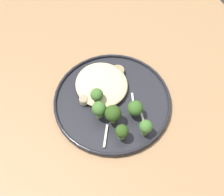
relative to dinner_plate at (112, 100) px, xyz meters
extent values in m
plane|color=#2D2B28|center=(0.00, 0.03, -0.75)|extent=(6.00, 6.00, 0.00)
cube|color=#9E754C|center=(0.00, 0.03, -0.03)|extent=(1.40, 1.00, 0.04)
cube|color=olive|center=(0.64, -0.41, -0.40)|extent=(0.06, 0.06, 0.70)
cylinder|color=#232328|center=(0.00, 0.00, 0.00)|extent=(0.29, 0.29, 0.01)
torus|color=black|center=(0.00, 0.00, 0.01)|extent=(0.29, 0.29, 0.01)
ellipsoid|color=beige|center=(0.05, 0.01, 0.01)|extent=(0.14, 0.13, 0.02)
cylinder|color=beige|center=(0.02, 0.07, 0.01)|extent=(0.02, 0.02, 0.02)
cylinder|color=#988766|center=(0.02, 0.07, 0.02)|extent=(0.02, 0.02, 0.00)
cylinder|color=#E5C689|center=(0.07, -0.05, 0.01)|extent=(0.03, 0.03, 0.01)
cylinder|color=#958159|center=(0.07, -0.05, 0.02)|extent=(0.03, 0.03, 0.00)
cylinder|color=#E5C689|center=(0.04, 0.01, 0.01)|extent=(0.03, 0.03, 0.01)
cylinder|color=#958159|center=(0.04, 0.01, 0.02)|extent=(0.02, 0.02, 0.00)
cylinder|color=#E5C689|center=(0.04, -0.02, 0.01)|extent=(0.02, 0.02, 0.01)
cylinder|color=#958159|center=(0.04, -0.02, 0.02)|extent=(0.02, 0.02, 0.00)
cylinder|color=#7A994C|center=(-0.10, 0.02, 0.01)|extent=(0.02, 0.02, 0.02)
sphere|color=#2D4C19|center=(-0.10, 0.02, 0.03)|extent=(0.03, 0.03, 0.03)
cylinder|color=#89A356|center=(-0.06, -0.03, 0.01)|extent=(0.01, 0.01, 0.02)
sphere|color=#386023|center=(-0.06, -0.03, 0.03)|extent=(0.04, 0.04, 0.04)
cylinder|color=#89A356|center=(-0.05, 0.02, 0.01)|extent=(0.02, 0.02, 0.02)
sphere|color=#2D4C19|center=(-0.05, 0.02, 0.04)|extent=(0.04, 0.04, 0.04)
cylinder|color=#89A356|center=(-0.11, -0.03, 0.01)|extent=(0.02, 0.02, 0.02)
sphere|color=#42702D|center=(-0.11, -0.03, 0.03)|extent=(0.03, 0.03, 0.03)
cylinder|color=#7A994C|center=(-0.03, 0.05, 0.01)|extent=(0.02, 0.02, 0.02)
sphere|color=#42702D|center=(-0.03, 0.05, 0.04)|extent=(0.03, 0.03, 0.03)
cylinder|color=#7A994C|center=(0.01, 0.04, 0.02)|extent=(0.02, 0.02, 0.03)
sphere|color=#42702D|center=(0.01, 0.04, 0.04)|extent=(0.03, 0.03, 0.03)
cube|color=silver|center=(-0.03, -0.04, 0.01)|extent=(0.05, 0.02, 0.00)
cube|color=silver|center=(-0.09, -0.04, 0.01)|extent=(0.05, 0.02, 0.00)
cube|color=silver|center=(-0.08, 0.05, 0.01)|extent=(0.05, 0.03, 0.00)
camera|label=1|loc=(-0.35, 0.15, 0.62)|focal=47.12mm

